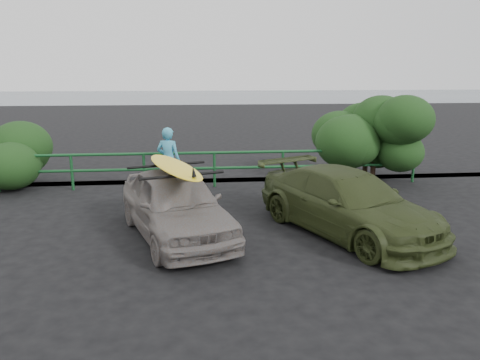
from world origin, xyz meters
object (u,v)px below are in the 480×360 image
object	(u,v)px
guardrail	(180,170)
sedan	(175,204)
surfboard	(174,166)
olive_vehicle	(347,203)
man	(169,160)

from	to	relation	value
guardrail	sedan	distance (m)	4.15
sedan	surfboard	bearing A→B (deg)	161.57
guardrail	surfboard	bearing A→B (deg)	-89.57
sedan	olive_vehicle	bearing A→B (deg)	-20.64
sedan	olive_vehicle	distance (m)	3.50
man	guardrail	bearing A→B (deg)	-100.56
sedan	man	xyz separation A→B (m)	(-0.31, 3.68, 0.22)
man	surfboard	world-z (taller)	man
sedan	surfboard	xyz separation A→B (m)	(-0.00, 0.00, 0.77)
man	olive_vehicle	bearing A→B (deg)	154.91
surfboard	guardrail	bearing A→B (deg)	72.00
guardrail	surfboard	size ratio (longest dim) A/B	4.81
guardrail	olive_vehicle	world-z (taller)	olive_vehicle
guardrail	sedan	world-z (taller)	sedan
guardrail	man	distance (m)	0.67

